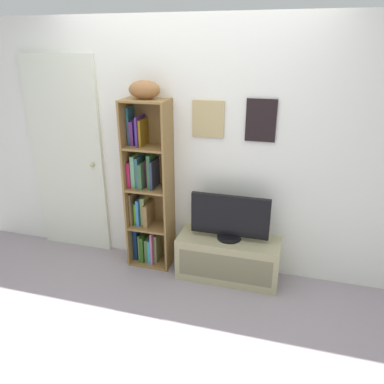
{
  "coord_description": "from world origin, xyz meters",
  "views": [
    {
      "loc": [
        0.92,
        -2.1,
        2.09
      ],
      "look_at": [
        0.09,
        0.85,
        0.87
      ],
      "focal_mm": 34.59,
      "sensor_mm": 36.0,
      "label": 1
    }
  ],
  "objects_px": {
    "tv_stand": "(228,258)",
    "television": "(230,218)",
    "door": "(68,158)",
    "football": "(144,90)",
    "bookshelf": "(147,194)"
  },
  "relations": [
    {
      "from": "television",
      "to": "door",
      "type": "xyz_separation_m",
      "value": [
        -1.73,
        0.16,
        0.38
      ]
    },
    {
      "from": "television",
      "to": "door",
      "type": "height_order",
      "value": "door"
    },
    {
      "from": "bookshelf",
      "to": "tv_stand",
      "type": "distance_m",
      "value": 1.0
    },
    {
      "from": "football",
      "to": "tv_stand",
      "type": "distance_m",
      "value": 1.72
    },
    {
      "from": "tv_stand",
      "to": "football",
      "type": "bearing_deg",
      "value": 176.52
    },
    {
      "from": "football",
      "to": "door",
      "type": "relative_size",
      "value": 0.14
    },
    {
      "from": "television",
      "to": "door",
      "type": "distance_m",
      "value": 1.78
    },
    {
      "from": "football",
      "to": "tv_stand",
      "type": "xyz_separation_m",
      "value": [
        0.8,
        -0.05,
        -1.52
      ]
    },
    {
      "from": "bookshelf",
      "to": "tv_stand",
      "type": "relative_size",
      "value": 1.73
    },
    {
      "from": "football",
      "to": "door",
      "type": "xyz_separation_m",
      "value": [
        -0.93,
        0.12,
        -0.72
      ]
    },
    {
      "from": "television",
      "to": "door",
      "type": "bearing_deg",
      "value": 174.56
    },
    {
      "from": "football",
      "to": "tv_stand",
      "type": "height_order",
      "value": "football"
    },
    {
      "from": "tv_stand",
      "to": "door",
      "type": "relative_size",
      "value": 0.47
    },
    {
      "from": "tv_stand",
      "to": "television",
      "type": "bearing_deg",
      "value": 90.0
    },
    {
      "from": "bookshelf",
      "to": "door",
      "type": "xyz_separation_m",
      "value": [
        -0.9,
        0.09,
        0.27
      ]
    }
  ]
}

